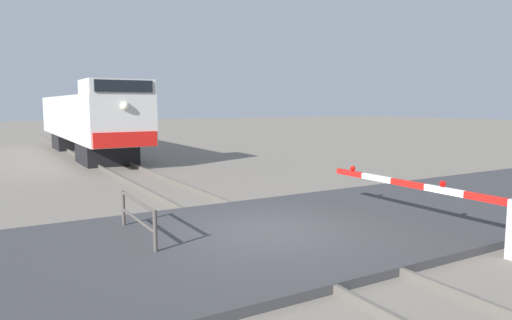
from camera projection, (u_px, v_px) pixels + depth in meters
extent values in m
plane|color=slate|center=(269.00, 238.00, 10.07)|extent=(160.00, 160.00, 0.00)
cube|color=#59544C|center=(239.00, 239.00, 9.70)|extent=(0.08, 80.00, 0.15)
cube|color=#59544C|center=(296.00, 230.00, 10.42)|extent=(0.08, 80.00, 0.15)
cube|color=#38383A|center=(269.00, 234.00, 10.06)|extent=(36.00, 6.10, 0.16)
cube|color=black|center=(106.00, 153.00, 22.73)|extent=(2.40, 3.20, 1.05)
cube|color=black|center=(75.00, 141.00, 30.23)|extent=(2.40, 3.20, 1.05)
cube|color=silver|center=(87.00, 117.00, 26.28)|extent=(2.83, 15.97, 2.27)
cube|color=silver|center=(116.00, 87.00, 20.36)|extent=(2.77, 2.50, 0.62)
cube|color=black|center=(124.00, 86.00, 19.26)|extent=(2.40, 0.06, 0.50)
cube|color=red|center=(126.00, 140.00, 19.52)|extent=(2.69, 0.08, 0.64)
sphere|color=#F2EACC|center=(125.00, 106.00, 19.35)|extent=(0.36, 0.36, 0.36)
cube|color=red|center=(487.00, 199.00, 9.14)|extent=(0.10, 0.99, 0.14)
cube|color=white|center=(444.00, 191.00, 9.98)|extent=(0.10, 0.99, 0.14)
cube|color=red|center=(408.00, 184.00, 10.83)|extent=(0.10, 0.99, 0.14)
cube|color=white|center=(377.00, 178.00, 11.67)|extent=(0.10, 0.99, 0.14)
cube|color=red|center=(350.00, 173.00, 12.52)|extent=(0.10, 0.99, 0.14)
sphere|color=red|center=(443.00, 184.00, 10.01)|extent=(0.14, 0.14, 0.14)
sphere|color=red|center=(353.00, 168.00, 12.41)|extent=(0.14, 0.14, 0.14)
cylinder|color=#4C4742|center=(155.00, 235.00, 8.59)|extent=(0.08, 0.08, 0.95)
cylinder|color=#4C4742|center=(124.00, 212.00, 10.48)|extent=(0.08, 0.08, 0.95)
cylinder|color=#4C4742|center=(137.00, 201.00, 9.48)|extent=(0.06, 2.21, 0.06)
cylinder|color=#4C4742|center=(138.00, 220.00, 9.53)|extent=(0.06, 2.21, 0.06)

